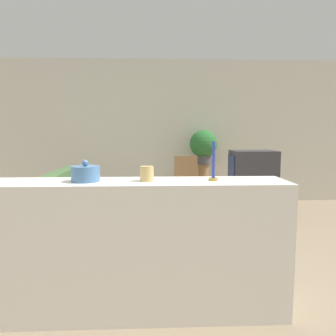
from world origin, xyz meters
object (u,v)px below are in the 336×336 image
object	(u,v)px
couch	(76,213)
potted_plant	(204,145)
television	(253,171)
decorative_bowl	(86,174)
wooden_chair	(186,182)

from	to	relation	value
couch	potted_plant	size ratio (longest dim) A/B	3.07
television	potted_plant	xyz separation A→B (m)	(-0.47, 1.48, 0.30)
couch	decorative_bowl	size ratio (longest dim) A/B	9.26
potted_plant	decorative_bowl	bearing A→B (deg)	-111.31
television	wooden_chair	world-z (taller)	television
television	decorative_bowl	world-z (taller)	decorative_bowl
couch	wooden_chair	bearing A→B (deg)	36.17
couch	decorative_bowl	xyz separation A→B (m)	(0.55, -1.94, 0.78)
couch	decorative_bowl	bearing A→B (deg)	-74.24
potted_plant	decorative_bowl	xyz separation A→B (m)	(-1.40, -3.60, -0.04)
wooden_chair	decorative_bowl	distance (m)	3.32
couch	wooden_chair	size ratio (longest dim) A/B	2.02
couch	wooden_chair	xyz separation A→B (m)	(1.59, 1.16, 0.22)
wooden_chair	potted_plant	size ratio (longest dim) A/B	1.52
television	potted_plant	distance (m)	1.59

